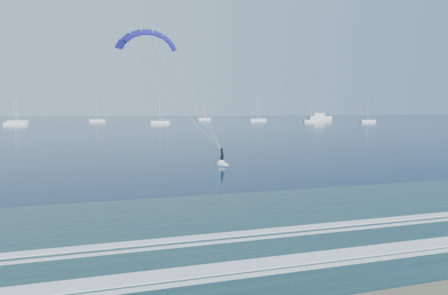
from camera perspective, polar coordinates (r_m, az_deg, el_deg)
kitesurfer_rig at (r=43.29m, az=-5.68°, el=7.96°), size 13.47×4.16×15.50m
motor_yacht at (r=270.57m, az=13.44°, el=4.22°), size 16.02×4.27×6.49m
sailboat_1 at (r=224.65m, az=-27.43°, el=3.31°), size 9.31×2.40×12.70m
sailboat_2 at (r=235.94m, az=-17.69°, el=3.72°), size 8.23×2.40×11.16m
sailboat_3 at (r=194.89m, az=-9.16°, el=3.62°), size 8.93×2.40×12.36m
sailboat_4 at (r=266.13m, az=-2.82°, el=4.12°), size 8.39×2.40×11.46m
sailboat_5 at (r=240.99m, az=4.86°, el=3.98°), size 10.04×2.40×13.52m
sailboat_6 at (r=219.26m, az=12.28°, el=3.75°), size 8.37×2.40×11.38m
sailboat_7 at (r=223.06m, az=19.82°, el=3.58°), size 8.62×2.40×11.60m
sailboat_8 at (r=192.34m, az=-27.69°, el=3.05°), size 8.67×2.40×10.79m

